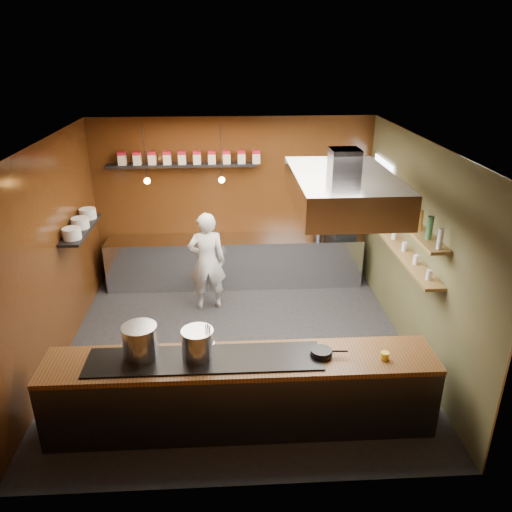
{
  "coord_description": "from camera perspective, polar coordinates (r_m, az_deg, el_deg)",
  "views": [
    {
      "loc": [
        -0.09,
        -6.24,
        4.16
      ],
      "look_at": [
        0.28,
        0.4,
        1.3
      ],
      "focal_mm": 35.0,
      "sensor_mm": 36.0,
      "label": 1
    }
  ],
  "objects": [
    {
      "name": "prep_counter",
      "position": [
        9.2,
        -2.4,
        -0.56
      ],
      "size": [
        4.6,
        0.65,
        0.9
      ],
      "primitive_type": "cube",
      "color": "silver",
      "rests_on": "floor"
    },
    {
      "name": "butter_jar",
      "position": [
        5.81,
        14.5,
        -10.97
      ],
      "size": [
        0.12,
        0.12,
        0.08
      ],
      "primitive_type": "cylinder",
      "rotation": [
        0.0,
        0.0,
        -0.41
      ],
      "color": "yellow",
      "rests_on": "pass_counter"
    },
    {
      "name": "espresso_machine",
      "position": [
        9.23,
        9.68,
        3.7
      ],
      "size": [
        0.55,
        0.54,
        0.44
      ],
      "primitive_type": "cube",
      "rotation": [
        0.0,
        0.0,
        0.34
      ],
      "color": "black",
      "rests_on": "prep_counter"
    },
    {
      "name": "pendant_right",
      "position": [
        8.2,
        -3.95,
        9.01
      ],
      "size": [
        0.1,
        0.1,
        0.95
      ],
      "color": "black",
      "rests_on": "ceiling"
    },
    {
      "name": "plate_stacks",
      "position": [
        7.99,
        -19.45,
        3.58
      ],
      "size": [
        0.26,
        1.16,
        0.16
      ],
      "color": "silver",
      "rests_on": "plate_shelf"
    },
    {
      "name": "left_wall",
      "position": [
        7.2,
        -22.52,
        -0.29
      ],
      "size": [
        0.0,
        5.0,
        5.0
      ],
      "primitive_type": "plane",
      "rotation": [
        1.57,
        0.0,
        1.57
      ],
      "color": "#321609",
      "rests_on": "ground"
    },
    {
      "name": "window_pane",
      "position": [
        8.64,
        14.1,
        7.4
      ],
      "size": [
        0.0,
        1.0,
        1.0
      ],
      "primitive_type": "plane",
      "rotation": [
        1.57,
        0.0,
        -1.57
      ],
      "color": "white",
      "rests_on": "right_wall"
    },
    {
      "name": "bottle_shelf_lower",
      "position": [
        7.49,
        15.95,
        1.11
      ],
      "size": [
        0.26,
        2.8,
        0.04
      ],
      "primitive_type": "cube",
      "color": "olive",
      "rests_on": "right_wall"
    },
    {
      "name": "plate_shelf",
      "position": [
        8.02,
        -19.35,
        2.91
      ],
      "size": [
        0.3,
        1.4,
        0.04
      ],
      "primitive_type": "cube",
      "color": "black",
      "rests_on": "left_wall"
    },
    {
      "name": "tin_shelf",
      "position": [
        8.86,
        -8.54,
        10.22
      ],
      "size": [
        2.6,
        0.26,
        0.04
      ],
      "primitive_type": "cube",
      "color": "black",
      "rests_on": "back_wall"
    },
    {
      "name": "pendant_left",
      "position": [
        8.3,
        -12.36,
        8.71
      ],
      "size": [
        0.1,
        0.1,
        0.95
      ],
      "color": "black",
      "rests_on": "ceiling"
    },
    {
      "name": "bottles",
      "position": [
        7.29,
        16.47,
        5.55
      ],
      "size": [
        0.06,
        2.66,
        0.24
      ],
      "color": "silver",
      "rests_on": "bottle_shelf_upper"
    },
    {
      "name": "ceiling",
      "position": [
        6.35,
        -2.42,
        12.71
      ],
      "size": [
        5.0,
        5.0,
        0.0
      ],
      "primitive_type": "plane",
      "rotation": [
        3.14,
        0.0,
        0.0
      ],
      "color": "silver",
      "rests_on": "back_wall"
    },
    {
      "name": "extractor_hood",
      "position": [
        6.23,
        9.87,
        7.51
      ],
      "size": [
        1.2,
        2.0,
        0.72
      ],
      "color": "#38383D",
      "rests_on": "ceiling"
    },
    {
      "name": "utensil_crock",
      "position": [
        5.63,
        -5.44,
        -10.6
      ],
      "size": [
        0.15,
        0.15,
        0.18
      ],
      "primitive_type": "cylinder",
      "rotation": [
        0.0,
        0.0,
        0.01
      ],
      "color": "silver",
      "rests_on": "pass_counter"
    },
    {
      "name": "wine_glasses",
      "position": [
        7.46,
        16.02,
        1.71
      ],
      "size": [
        0.07,
        2.37,
        0.13
      ],
      "color": "silver",
      "rests_on": "bottle_shelf_lower"
    },
    {
      "name": "stockpot_small",
      "position": [
        5.61,
        -6.66,
        -9.91
      ],
      "size": [
        0.46,
        0.46,
        0.34
      ],
      "primitive_type": "cylinder",
      "rotation": [
        0.0,
        0.0,
        0.36
      ],
      "color": "silver",
      "rests_on": "pass_counter"
    },
    {
      "name": "back_wall",
      "position": [
        9.14,
        -2.55,
        6.31
      ],
      "size": [
        5.0,
        0.0,
        5.0
      ],
      "primitive_type": "plane",
      "rotation": [
        1.57,
        0.0,
        0.0
      ],
      "color": "#321609",
      "rests_on": "ground"
    },
    {
      "name": "right_wall",
      "position": [
        7.27,
        17.91,
        0.6
      ],
      "size": [
        0.0,
        5.0,
        5.0
      ],
      "primitive_type": "plane",
      "rotation": [
        1.57,
        0.0,
        -1.57
      ],
      "color": "#4A482A",
      "rests_on": "ground"
    },
    {
      "name": "chef",
      "position": [
        8.24,
        -5.63,
        -0.62
      ],
      "size": [
        0.65,
        0.47,
        1.68
      ],
      "primitive_type": "imported",
      "rotation": [
        0.0,
        0.0,
        3.25
      ],
      "color": "white",
      "rests_on": "floor"
    },
    {
      "name": "storage_tins",
      "position": [
        8.82,
        -7.6,
        11.09
      ],
      "size": [
        2.43,
        0.13,
        0.22
      ],
      "color": "beige",
      "rests_on": "tin_shelf"
    },
    {
      "name": "bottle_shelf_upper",
      "position": [
        7.33,
        16.35,
        4.51
      ],
      "size": [
        0.26,
        2.8,
        0.04
      ],
      "primitive_type": "cube",
      "color": "olive",
      "rests_on": "right_wall"
    },
    {
      "name": "pass_counter",
      "position": [
        5.94,
        -1.75,
        -15.25
      ],
      "size": [
        4.4,
        0.72,
        0.94
      ],
      "color": "#38383D",
      "rests_on": "floor"
    },
    {
      "name": "floor",
      "position": [
        7.5,
        -2.03,
        -10.43
      ],
      "size": [
        5.0,
        5.0,
        0.0
      ],
      "primitive_type": "plane",
      "color": "black",
      "rests_on": "ground"
    },
    {
      "name": "stockpot_large",
      "position": [
        5.71,
        -13.08,
        -9.47
      ],
      "size": [
        0.41,
        0.41,
        0.38
      ],
      "primitive_type": "cylinder",
      "rotation": [
        0.0,
        0.0,
        0.06
      ],
      "color": "#BBBDC3",
      "rests_on": "pass_counter"
    },
    {
      "name": "frying_pan",
      "position": [
        5.72,
        7.52,
        -10.85
      ],
      "size": [
        0.42,
        0.25,
        0.06
      ],
      "color": "black",
      "rests_on": "pass_counter"
    }
  ]
}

